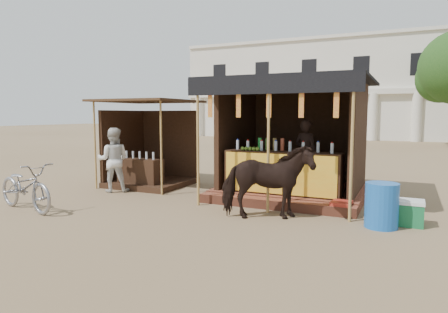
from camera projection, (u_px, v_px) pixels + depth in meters
ground at (186, 226)px, 7.12m from camera, size 120.00×120.00×0.00m
main_stall at (293, 155)px, 9.61m from camera, size 3.60×3.61×2.78m
secondary_stall at (147, 155)px, 11.27m from camera, size 2.40×2.40×2.38m
cow at (267, 182)px, 7.53m from camera, size 1.88×1.40×1.44m
motorbike at (25, 187)px, 8.25m from camera, size 2.00×1.03×1.00m
bystander at (113, 160)px, 10.22m from camera, size 1.01×0.94×1.65m
blue_barrel at (382, 205)px, 7.00m from camera, size 0.66×0.66×0.80m
red_crate at (341, 208)px, 7.91m from camera, size 0.40×0.45×0.28m
cooler at (405, 212)px, 7.19m from camera, size 0.64×0.44×0.46m
background_building at (341, 91)px, 34.55m from camera, size 26.00×7.45×8.18m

